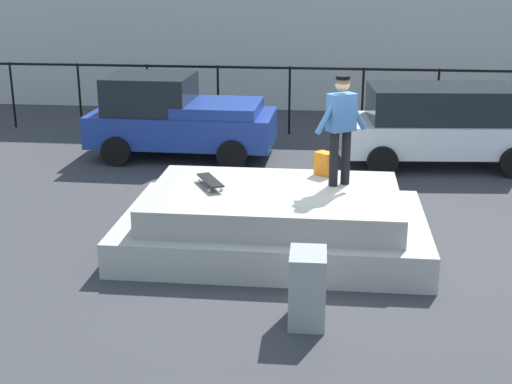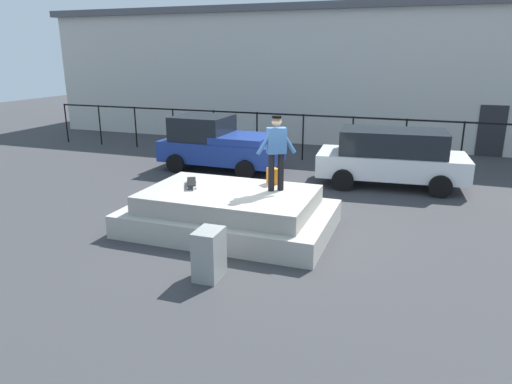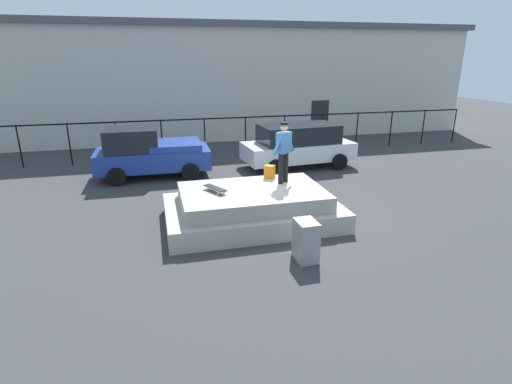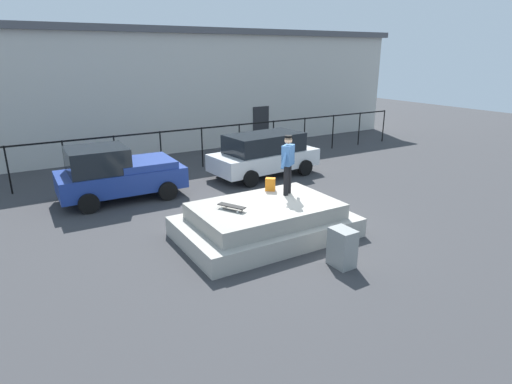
# 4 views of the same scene
# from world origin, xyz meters

# --- Properties ---
(ground_plane) EXTENTS (60.00, 60.00, 0.00)m
(ground_plane) POSITION_xyz_m (0.00, 0.00, 0.00)
(ground_plane) COLOR #38383A
(concrete_ledge) EXTENTS (4.62, 2.95, 0.92)m
(concrete_ledge) POSITION_xyz_m (-0.67, -0.11, 0.42)
(concrete_ledge) COLOR #ADA89E
(concrete_ledge) RESTS_ON ground_plane
(skateboarder) EXTENTS (0.82, 0.58, 1.69)m
(skateboarder) POSITION_xyz_m (0.31, 0.28, 1.90)
(skateboarder) COLOR black
(skateboarder) RESTS_ON concrete_ledge
(skateboard) EXTENTS (0.54, 0.78, 0.12)m
(skateboard) POSITION_xyz_m (-1.66, -0.05, 1.02)
(skateboard) COLOR black
(skateboard) RESTS_ON concrete_ledge
(backpack) EXTENTS (0.34, 0.33, 0.38)m
(backpack) POSITION_xyz_m (0.07, 0.80, 1.11)
(backpack) COLOR orange
(backpack) RESTS_ON concrete_ledge
(car_blue_pickup_near) EXTENTS (4.14, 2.20, 1.84)m
(car_blue_pickup_near) POSITION_xyz_m (-3.31, 5.11, 0.92)
(car_blue_pickup_near) COLOR navy
(car_blue_pickup_near) RESTS_ON ground_plane
(car_white_hatchback_mid) EXTENTS (4.52, 2.43, 1.71)m
(car_white_hatchback_mid) POSITION_xyz_m (2.51, 5.03, 0.91)
(car_white_hatchback_mid) COLOR white
(car_white_hatchback_mid) RESTS_ON ground_plane
(utility_box) EXTENTS (0.45, 0.61, 0.92)m
(utility_box) POSITION_xyz_m (-0.05, -2.50, 0.46)
(utility_box) COLOR gray
(utility_box) RESTS_ON ground_plane
(fence_row) EXTENTS (24.06, 0.06, 1.74)m
(fence_row) POSITION_xyz_m (0.00, 7.59, 1.20)
(fence_row) COLOR black
(fence_row) RESTS_ON ground_plane
(warehouse_building) EXTENTS (29.79, 9.06, 5.95)m
(warehouse_building) POSITION_xyz_m (0.00, 15.05, 2.98)
(warehouse_building) COLOR beige
(warehouse_building) RESTS_ON ground_plane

